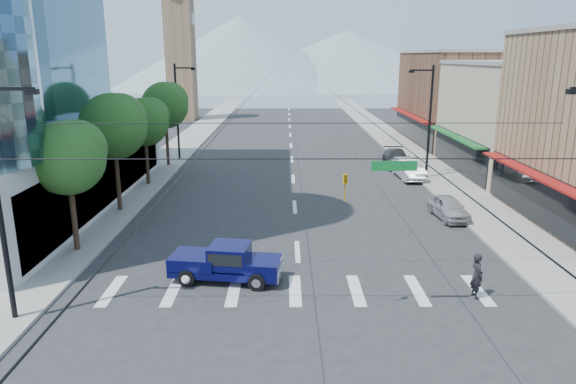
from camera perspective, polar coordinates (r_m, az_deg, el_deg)
name	(u,v)px	position (r m, az deg, el deg)	size (l,w,h in m)	color
ground	(301,307)	(20.88, 1.43, -12.68)	(160.00, 160.00, 0.00)	#28282B
sidewalk_left	(187,142)	(60.37, -11.20, 5.46)	(4.00, 120.00, 0.15)	gray
sidewalk_right	(395,142)	(60.61, 11.79, 5.46)	(4.00, 120.00, 0.15)	gray
shop_mid	(534,120)	(47.51, 25.64, 7.19)	(12.00, 14.00, 9.00)	tan
shop_far	(468,99)	(62.20, 19.36, 9.75)	(12.00, 18.00, 10.00)	brown
clock_tower	(180,49)	(82.07, -11.87, 15.26)	(4.80, 4.80, 20.40)	#8C6B4C
mountain_left	(240,52)	(169.12, -5.34, 15.27)	(80.00, 80.00, 22.00)	gray
mountain_right	(347,58)	(179.69, 6.53, 14.57)	(90.00, 90.00, 18.00)	gray
tree_near	(71,155)	(27.14, -23.02, 3.78)	(3.65, 3.64, 6.71)	black
tree_midnear	(116,124)	(33.54, -18.61, 7.14)	(4.09, 4.09, 7.52)	black
tree_midfar	(146,120)	(40.27, -15.48, 7.68)	(3.65, 3.64, 6.71)	black
tree_far	(167,104)	(46.97, -13.34, 9.51)	(4.09, 4.09, 7.52)	black
signal_rig	(308,202)	(18.23, 2.22, -1.11)	(21.80, 0.20, 9.00)	black
lamp_pole_nw	(178,108)	(49.76, -12.10, 9.11)	(2.00, 0.25, 9.00)	black
lamp_pole_ne	(428,118)	(42.31, 15.32, 7.95)	(2.00, 0.25, 9.00)	black
pickup_truck	(225,262)	(23.00, -6.96, -7.71)	(5.14, 2.45, 1.67)	#08093D
pedestrian	(477,276)	(22.63, 20.25, -8.72)	(0.70, 0.46, 1.91)	black
parked_car_near	(449,207)	(32.95, 17.41, -1.65)	(1.59, 3.96, 1.35)	#ADACB1
parked_car_mid	(408,169)	(42.85, 13.24, 2.56)	(1.72, 4.92, 1.62)	silver
parked_car_far	(396,158)	(47.30, 11.96, 3.69)	(2.09, 5.14, 1.49)	#2A2A2C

